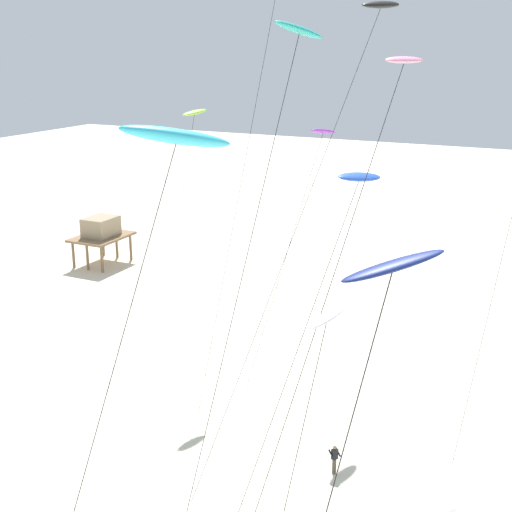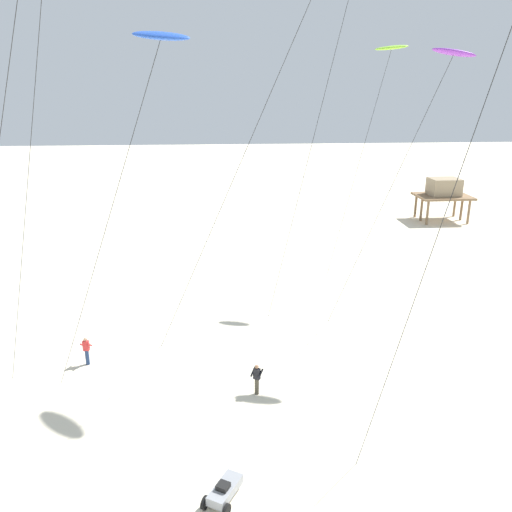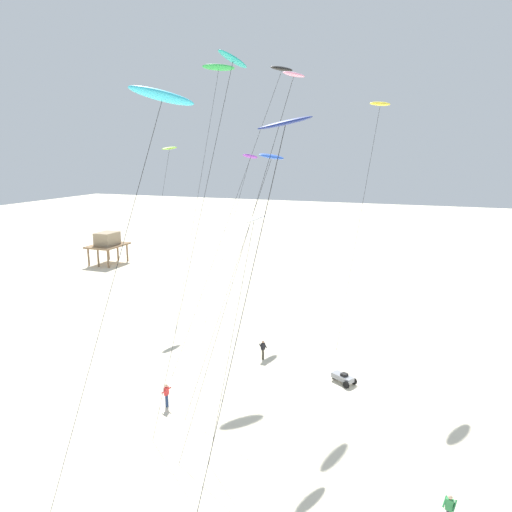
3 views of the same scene
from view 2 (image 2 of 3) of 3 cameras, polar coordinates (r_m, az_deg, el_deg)
kite_purple at (r=30.80m, az=20.74°, el=19.82°), size 6.50×3.70×17.03m
kite_lime at (r=39.25m, az=14.58°, el=20.96°), size 4.61×2.50×17.72m
kite_blue at (r=21.21m, az=-10.61°, el=22.22°), size 7.80×4.54×17.09m
kite_flyer_nearest at (r=26.94m, az=0.09°, el=-13.32°), size 0.72×0.71×1.67m
kite_flyer_furthest at (r=31.01m, az=-18.14°, el=-9.80°), size 0.57×0.55×1.67m
stilt_house at (r=63.85m, az=19.93°, el=6.80°), size 6.02×4.51×4.95m
beach_buggy at (r=21.52m, az=-3.48°, el=-24.36°), size 1.67×2.06×0.82m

